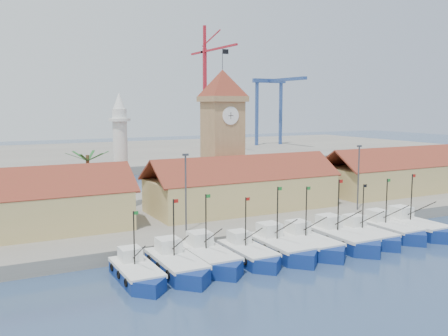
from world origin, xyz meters
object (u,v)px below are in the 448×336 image
boat_5 (311,245)px  clock_tower (222,132)px  minaret (120,150)px  boat_0 (138,274)px

boat_5 → clock_tower: bearing=87.2°
clock_tower → boat_5: bearing=-92.8°
minaret → boat_0: bearing=-103.0°
clock_tower → minaret: bearing=172.4°
boat_0 → minaret: 27.80m
minaret → clock_tower: bearing=-7.6°
boat_5 → minaret: bearing=118.7°
clock_tower → minaret: size_ratio=1.39×
boat_0 → clock_tower: clock_tower is taller
boat_0 → minaret: minaret is taller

